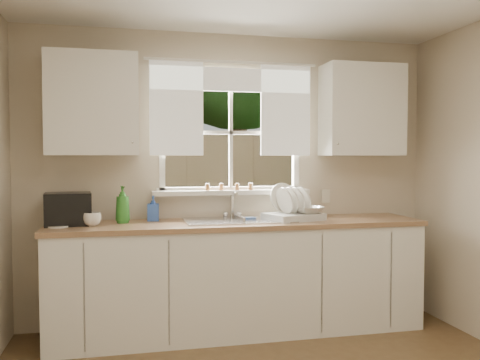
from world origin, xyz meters
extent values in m
cube|color=beige|center=(0.00, 2.00, 0.57)|extent=(3.60, 0.02, 1.15)
cube|color=beige|center=(0.00, 2.00, 2.33)|extent=(3.60, 0.02, 0.35)
cube|color=beige|center=(-1.20, 2.00, 1.65)|extent=(1.20, 0.02, 1.00)
cube|color=beige|center=(1.20, 2.00, 1.65)|extent=(1.20, 0.02, 1.00)
cube|color=white|center=(0.00, 2.02, 1.15)|extent=(1.30, 0.06, 0.05)
cube|color=white|center=(0.00, 2.02, 2.15)|extent=(1.30, 0.06, 0.05)
cube|color=white|center=(-0.60, 2.02, 1.65)|extent=(0.05, 0.06, 1.05)
cube|color=white|center=(0.60, 2.02, 1.65)|extent=(0.05, 0.06, 1.05)
cube|color=white|center=(0.00, 2.02, 1.65)|extent=(0.03, 0.04, 1.00)
cube|color=white|center=(0.00, 2.02, 1.65)|extent=(1.20, 0.04, 0.03)
cube|color=white|center=(0.00, 1.96, 1.13)|extent=(1.38, 0.14, 0.04)
cylinder|color=white|center=(0.00, 1.94, 2.25)|extent=(1.50, 0.02, 0.02)
cube|color=white|center=(-0.48, 1.95, 1.85)|extent=(0.45, 0.02, 0.80)
cube|color=white|center=(0.48, 1.95, 1.85)|extent=(0.45, 0.02, 0.80)
cube|color=white|center=(0.00, 1.95, 2.10)|extent=(1.40, 0.02, 0.20)
cube|color=white|center=(0.00, 1.68, 0.43)|extent=(3.00, 0.62, 0.87)
cube|color=#936C49|center=(0.00, 1.68, 0.89)|extent=(3.04, 0.65, 0.04)
cube|color=white|center=(-1.15, 1.82, 1.85)|extent=(0.70, 0.33, 0.80)
cube|color=white|center=(1.15, 1.82, 1.85)|extent=(0.70, 0.33, 0.80)
cube|color=beige|center=(0.88, 1.99, 1.08)|extent=(0.08, 0.01, 0.12)
cylinder|color=brown|center=(0.16, 1.94, 1.18)|extent=(0.04, 0.04, 0.06)
cylinder|color=brown|center=(-0.22, 1.94, 1.18)|extent=(0.04, 0.04, 0.06)
cylinder|color=brown|center=(0.04, 1.94, 1.18)|extent=(0.04, 0.04, 0.06)
cylinder|color=brown|center=(-0.10, 1.94, 1.18)|extent=(0.04, 0.04, 0.06)
cube|color=#335421|center=(0.00, 7.00, -0.02)|extent=(20.00, 10.00, 0.02)
cube|color=#917250|center=(0.00, 5.00, 0.90)|extent=(8.00, 0.10, 1.80)
cube|color=maroon|center=(-1.20, 8.50, 1.10)|extent=(3.00, 3.00, 2.20)
cube|color=black|center=(-1.20, 8.50, 2.35)|extent=(3.20, 3.20, 0.30)
cylinder|color=#423021|center=(1.40, 8.00, 1.60)|extent=(0.36, 0.36, 3.20)
sphere|color=#214716|center=(1.40, 8.00, 4.00)|extent=(4.00, 4.00, 4.00)
sphere|color=#214716|center=(0.30, 9.50, 4.50)|extent=(3.20, 3.20, 3.20)
cube|color=#B7B7BC|center=(0.00, 1.71, 0.83)|extent=(0.84, 0.46, 0.18)
cube|color=#B7B7BC|center=(0.00, 1.71, 0.92)|extent=(0.88, 0.50, 0.01)
cube|color=#B7B7BC|center=(0.00, 1.71, 0.89)|extent=(0.02, 0.41, 0.14)
cylinder|color=silver|center=(0.00, 1.96, 1.02)|extent=(0.03, 0.03, 0.22)
cylinder|color=silver|center=(0.00, 1.88, 1.13)|extent=(0.02, 0.18, 0.02)
sphere|color=silver|center=(-0.06, 1.96, 0.94)|extent=(0.05, 0.05, 0.05)
sphere|color=silver|center=(0.06, 1.96, 0.94)|extent=(0.05, 0.05, 0.05)
cube|color=silver|center=(0.46, 1.66, 0.94)|extent=(0.52, 0.45, 0.06)
cylinder|color=white|center=(0.41, 1.78, 1.09)|extent=(0.27, 0.15, 0.25)
cylinder|color=white|center=(0.37, 1.64, 1.08)|extent=(0.13, 0.23, 0.22)
cylinder|color=white|center=(0.43, 1.65, 1.08)|extent=(0.13, 0.23, 0.22)
cylinder|color=white|center=(0.49, 1.67, 1.08)|extent=(0.13, 0.23, 0.22)
cylinder|color=white|center=(0.55, 1.69, 1.08)|extent=(0.13, 0.23, 0.22)
imported|color=beige|center=(0.58, 1.62, 1.00)|extent=(0.27, 0.27, 0.06)
imported|color=#2E7C28|center=(-0.93, 1.78, 1.06)|extent=(0.14, 0.14, 0.30)
imported|color=blue|center=(-0.69, 1.87, 1.01)|extent=(0.10, 0.10, 0.21)
imported|color=beige|center=(-0.93, 1.82, 0.98)|extent=(0.14, 0.14, 0.14)
cylinder|color=beige|center=(-1.40, 1.64, 0.92)|extent=(0.16, 0.16, 0.01)
imported|color=silver|center=(-1.15, 1.64, 0.96)|extent=(0.13, 0.13, 0.10)
cube|color=black|center=(-1.34, 1.76, 1.04)|extent=(0.37, 0.33, 0.25)
camera|label=1|loc=(-0.90, -2.35, 1.43)|focal=38.00mm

